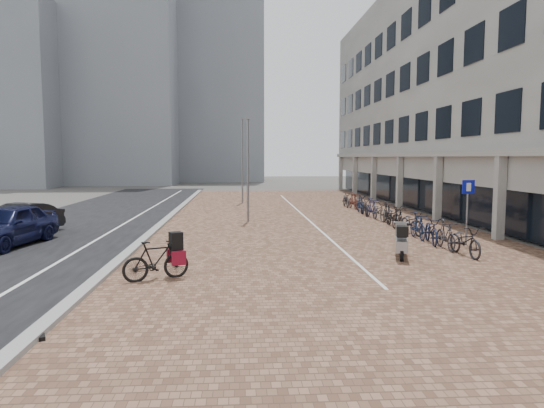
{
  "coord_description": "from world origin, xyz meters",
  "views": [
    {
      "loc": [
        -1.4,
        -14.52,
        3.25
      ],
      "look_at": [
        0.0,
        6.0,
        1.3
      ],
      "focal_mm": 32.47,
      "sensor_mm": 36.0,
      "label": 1
    }
  ],
  "objects_px": {
    "scooter_front": "(401,241)",
    "parking_sign": "(468,202)",
    "hero_bike": "(156,260)",
    "car_navy": "(8,225)",
    "car_dark": "(17,220)"
  },
  "relations": [
    {
      "from": "scooter_front",
      "to": "parking_sign",
      "type": "height_order",
      "value": "parking_sign"
    },
    {
      "from": "hero_bike",
      "to": "parking_sign",
      "type": "xyz_separation_m",
      "value": [
        10.59,
        4.49,
        1.07
      ]
    },
    {
      "from": "car_navy",
      "to": "car_dark",
      "type": "relative_size",
      "value": 1.13
    },
    {
      "from": "car_navy",
      "to": "hero_bike",
      "type": "bearing_deg",
      "value": -31.7
    },
    {
      "from": "car_dark",
      "to": "scooter_front",
      "type": "bearing_deg",
      "value": 1.28
    },
    {
      "from": "car_navy",
      "to": "parking_sign",
      "type": "distance_m",
      "value": 16.9
    },
    {
      "from": "car_dark",
      "to": "hero_bike",
      "type": "distance_m",
      "value": 10.68
    },
    {
      "from": "hero_bike",
      "to": "car_navy",
      "type": "bearing_deg",
      "value": 24.05
    },
    {
      "from": "car_dark",
      "to": "car_navy",
      "type": "bearing_deg",
      "value": -50.76
    },
    {
      "from": "hero_bike",
      "to": "parking_sign",
      "type": "height_order",
      "value": "parking_sign"
    },
    {
      "from": "car_navy",
      "to": "scooter_front",
      "type": "distance_m",
      "value": 14.03
    },
    {
      "from": "car_navy",
      "to": "hero_bike",
      "type": "distance_m",
      "value": 8.32
    },
    {
      "from": "car_navy",
      "to": "hero_bike",
      "type": "relative_size",
      "value": 2.48
    },
    {
      "from": "parking_sign",
      "to": "hero_bike",
      "type": "bearing_deg",
      "value": -166.97
    },
    {
      "from": "car_dark",
      "to": "scooter_front",
      "type": "relative_size",
      "value": 2.43
    }
  ]
}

